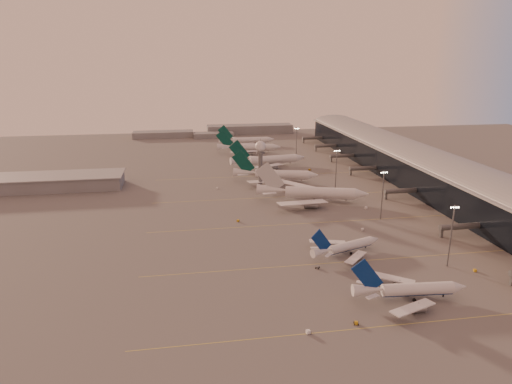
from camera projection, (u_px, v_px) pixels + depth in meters
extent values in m
plane|color=#585555|center=(303.00, 277.00, 168.45)|extent=(700.00, 700.00, 0.00)
cube|color=gold|center=(427.00, 322.00, 140.01)|extent=(180.00, 0.25, 0.02)
cube|color=gold|center=(369.00, 260.00, 182.58)|extent=(180.00, 0.25, 0.02)
cube|color=gold|center=(333.00, 222.00, 225.14)|extent=(180.00, 0.25, 0.02)
cube|color=gold|center=(308.00, 196.00, 267.70)|extent=(180.00, 0.25, 0.02)
cube|color=gold|center=(289.00, 175.00, 315.00)|extent=(180.00, 0.25, 0.02)
cube|color=black|center=(424.00, 171.00, 286.75)|extent=(36.00, 360.00, 18.00)
cylinder|color=gray|center=(426.00, 157.00, 284.18)|extent=(10.08, 360.00, 10.08)
cube|color=gray|center=(426.00, 157.00, 284.13)|extent=(40.00, 362.00, 0.80)
cube|color=#56595E|center=(512.00, 280.00, 162.01)|extent=(1.20, 1.20, 4.40)
cylinder|color=#56595E|center=(462.00, 226.00, 206.42)|extent=(22.00, 2.80, 2.80)
cube|color=#56595E|center=(441.00, 232.00, 205.52)|extent=(1.20, 1.20, 4.40)
cylinder|color=#56595E|center=(403.00, 191.00, 261.28)|extent=(22.00, 2.80, 2.80)
cube|color=#56595E|center=(386.00, 195.00, 260.38)|extent=(1.20, 1.20, 4.40)
cylinder|color=#56595E|center=(365.00, 168.00, 314.25)|extent=(22.00, 2.80, 2.80)
cube|color=#56595E|center=(351.00, 172.00, 313.35)|extent=(1.20, 1.20, 4.40)
cylinder|color=#56595E|center=(344.00, 156.00, 353.98)|extent=(22.00, 2.80, 2.80)
cube|color=#56595E|center=(331.00, 159.00, 353.07)|extent=(1.20, 1.20, 4.40)
cylinder|color=#56595E|center=(327.00, 146.00, 393.70)|extent=(22.00, 2.80, 2.80)
cube|color=#56595E|center=(316.00, 149.00, 392.80)|extent=(1.20, 1.20, 4.40)
cylinder|color=#56595E|center=(314.00, 138.00, 431.54)|extent=(22.00, 2.80, 2.80)
cube|color=#56595E|center=(304.00, 141.00, 430.64)|extent=(1.20, 1.20, 4.40)
cube|color=slate|center=(55.00, 182.00, 281.05)|extent=(80.00, 25.00, 8.00)
cube|color=gray|center=(55.00, 176.00, 279.86)|extent=(82.00, 27.00, 0.60)
cylinder|color=#56595E|center=(260.00, 171.00, 279.60)|extent=(2.60, 2.60, 22.00)
cylinder|color=#56595E|center=(260.00, 153.00, 276.33)|extent=(5.20, 5.20, 1.20)
sphere|color=silver|center=(260.00, 146.00, 275.22)|extent=(6.40, 6.40, 6.40)
cylinder|color=#56595E|center=(260.00, 140.00, 274.16)|extent=(0.16, 0.16, 2.00)
cylinder|color=#56595E|center=(451.00, 236.00, 173.92)|extent=(0.56, 0.56, 25.00)
cube|color=#56595E|center=(455.00, 206.00, 170.50)|extent=(3.60, 0.25, 0.25)
sphere|color=#FFEABF|center=(451.00, 208.00, 170.38)|extent=(0.56, 0.56, 0.56)
sphere|color=#FFEABF|center=(453.00, 207.00, 170.54)|extent=(0.56, 0.56, 0.56)
sphere|color=#FFEABF|center=(456.00, 207.00, 170.69)|extent=(0.56, 0.56, 0.56)
sphere|color=#FFEABF|center=(458.00, 207.00, 170.85)|extent=(0.56, 0.56, 0.56)
cylinder|color=#56595E|center=(382.00, 195.00, 225.48)|extent=(0.56, 0.56, 25.00)
cube|color=#56595E|center=(384.00, 172.00, 222.06)|extent=(3.60, 0.25, 0.25)
sphere|color=#FFEABF|center=(381.00, 173.00, 221.94)|extent=(0.56, 0.56, 0.56)
sphere|color=#FFEABF|center=(383.00, 173.00, 222.09)|extent=(0.56, 0.56, 0.56)
sphere|color=#FFEABF|center=(385.00, 172.00, 222.25)|extent=(0.56, 0.56, 0.56)
sphere|color=#FFEABF|center=(387.00, 172.00, 222.41)|extent=(0.56, 0.56, 0.56)
cylinder|color=#56595E|center=(336.00, 170.00, 276.72)|extent=(0.56, 0.56, 25.00)
cube|color=#56595E|center=(337.00, 150.00, 273.30)|extent=(3.60, 0.25, 0.25)
sphere|color=#FFEABF|center=(335.00, 151.00, 273.18)|extent=(0.56, 0.56, 0.56)
sphere|color=#FFEABF|center=(336.00, 151.00, 273.34)|extent=(0.56, 0.56, 0.56)
sphere|color=#FFEABF|center=(338.00, 151.00, 273.50)|extent=(0.56, 0.56, 0.56)
sphere|color=#FFEABF|center=(339.00, 151.00, 273.65)|extent=(0.56, 0.56, 0.56)
cylinder|color=#56595E|center=(296.00, 143.00, 361.54)|extent=(0.56, 0.56, 25.00)
cube|color=#56595E|center=(297.00, 128.00, 358.12)|extent=(3.60, 0.25, 0.25)
sphere|color=#FFEABF|center=(295.00, 129.00, 358.00)|extent=(0.56, 0.56, 0.56)
sphere|color=#FFEABF|center=(296.00, 129.00, 358.16)|extent=(0.56, 0.56, 0.56)
sphere|color=#FFEABF|center=(297.00, 129.00, 358.31)|extent=(0.56, 0.56, 0.56)
sphere|color=#FFEABF|center=(299.00, 128.00, 358.47)|extent=(0.56, 0.56, 0.56)
cube|color=slate|center=(163.00, 134.00, 460.94)|extent=(60.00, 18.00, 6.00)
cube|color=slate|center=(250.00, 129.00, 483.98)|extent=(90.00, 20.00, 9.00)
cube|color=slate|center=(213.00, 135.00, 459.40)|extent=(40.00, 15.00, 5.00)
cylinder|color=silver|center=(418.00, 290.00, 152.15)|extent=(24.45, 5.97, 4.12)
cylinder|color=navy|center=(417.00, 293.00, 152.41)|extent=(23.88, 4.78, 2.97)
cone|color=silver|center=(459.00, 289.00, 153.34)|extent=(4.99, 4.47, 4.12)
cone|color=silver|center=(367.00, 291.00, 150.58)|extent=(10.44, 4.89, 4.12)
cube|color=silver|center=(413.00, 309.00, 142.18)|extent=(17.67, 10.72, 1.30)
cylinder|color=gray|center=(418.00, 310.00, 145.25)|extent=(4.88, 3.03, 2.68)
cube|color=gray|center=(418.00, 307.00, 144.92)|extent=(0.35, 0.30, 1.65)
cube|color=silver|center=(389.00, 279.00, 161.55)|extent=(16.96, 12.81, 1.30)
cylinder|color=gray|center=(399.00, 287.00, 160.04)|extent=(4.88, 3.03, 2.68)
cube|color=gray|center=(399.00, 284.00, 159.71)|extent=(0.35, 0.30, 1.65)
cube|color=navy|center=(367.00, 277.00, 149.09)|extent=(11.31, 1.25, 12.28)
cube|color=silver|center=(372.00, 298.00, 146.08)|extent=(5.00, 3.36, 0.27)
cube|color=silver|center=(363.00, 284.00, 155.03)|extent=(4.93, 3.89, 0.27)
cylinder|color=black|center=(443.00, 297.00, 153.71)|extent=(0.54, 0.54, 1.08)
cylinder|color=black|center=(408.00, 294.00, 155.05)|extent=(1.23, 0.63, 1.19)
cylinder|color=black|center=(414.00, 302.00, 150.50)|extent=(1.23, 0.63, 1.19)
cylinder|color=silver|center=(351.00, 246.00, 188.47)|extent=(21.28, 10.59, 3.63)
cylinder|color=navy|center=(351.00, 248.00, 188.70)|extent=(20.53, 9.49, 2.61)
cone|color=silver|center=(374.00, 241.00, 194.38)|extent=(5.10, 4.80, 3.63)
cone|color=silver|center=(322.00, 253.00, 181.31)|extent=(9.63, 6.42, 3.63)
cube|color=silver|center=(356.00, 258.00, 178.74)|extent=(13.01, 13.80, 1.14)
cylinder|color=gray|center=(357.00, 259.00, 182.18)|extent=(4.68, 3.61, 2.36)
cube|color=gray|center=(357.00, 257.00, 181.89)|extent=(0.35, 0.32, 1.45)
cube|color=silver|center=(328.00, 243.00, 193.70)|extent=(15.76, 5.76, 1.14)
cylinder|color=gray|center=(335.00, 247.00, 193.61)|extent=(4.68, 3.61, 2.36)
cube|color=gray|center=(335.00, 245.00, 193.32)|extent=(0.35, 0.32, 1.45)
cube|color=navy|center=(321.00, 242.00, 179.82)|extent=(9.48, 3.67, 10.81)
cube|color=silver|center=(328.00, 256.00, 177.84)|extent=(3.99, 4.03, 0.24)
cube|color=silver|center=(316.00, 249.00, 184.75)|extent=(4.27, 1.99, 0.24)
cylinder|color=black|center=(366.00, 248.00, 192.94)|extent=(0.48, 0.48, 0.95)
cylinder|color=black|center=(344.00, 251.00, 190.12)|extent=(1.15, 0.80, 1.05)
cylinder|color=black|center=(351.00, 254.00, 186.60)|extent=(1.15, 0.80, 1.05)
cylinder|color=silver|center=(320.00, 195.00, 254.91)|extent=(38.62, 16.27, 6.01)
cylinder|color=silver|center=(320.00, 197.00, 255.30)|extent=(37.42, 14.45, 4.32)
cone|color=silver|center=(361.00, 196.00, 252.42)|extent=(8.80, 7.81, 6.01)
cone|color=silver|center=(271.00, 192.00, 257.66)|extent=(17.15, 10.18, 6.01)
cube|color=silver|center=(302.00, 205.00, 241.00)|extent=(28.32, 12.06, 1.78)
cylinder|color=gray|center=(311.00, 207.00, 244.79)|extent=(8.22, 5.79, 3.90)
cube|color=gray|center=(311.00, 205.00, 244.40)|extent=(0.35, 0.31, 2.40)
cube|color=silver|center=(303.00, 188.00, 271.45)|extent=(24.33, 23.72, 1.78)
cylinder|color=gray|center=(311.00, 194.00, 268.04)|extent=(8.22, 5.79, 3.90)
cube|color=gray|center=(311.00, 192.00, 267.65)|extent=(0.35, 0.31, 2.40)
cube|color=#AEB1B6|center=(270.00, 180.00, 255.72)|extent=(16.11, 4.87, 17.83)
cube|color=silver|center=(270.00, 195.00, 250.56)|extent=(7.82, 4.06, 0.24)
cube|color=silver|center=(272.00, 188.00, 264.74)|extent=(7.40, 7.04, 0.24)
cylinder|color=black|center=(346.00, 202.00, 254.38)|extent=(0.48, 0.48, 0.97)
cylinder|color=black|center=(314.00, 200.00, 258.31)|extent=(1.16, 0.76, 1.07)
cylinder|color=black|center=(314.00, 202.00, 254.25)|extent=(1.16, 0.76, 1.07)
cylinder|color=silver|center=(281.00, 176.00, 296.29)|extent=(34.43, 14.29, 5.51)
cylinder|color=silver|center=(281.00, 178.00, 296.65)|extent=(33.37, 12.63, 3.97)
cone|color=silver|center=(313.00, 177.00, 294.29)|extent=(7.83, 7.06, 5.51)
cone|color=silver|center=(244.00, 174.00, 298.48)|extent=(15.28, 9.08, 5.51)
cube|color=silver|center=(267.00, 183.00, 283.68)|extent=(25.48, 11.10, 1.63)
cylinder|color=gray|center=(274.00, 185.00, 287.16)|extent=(7.33, 5.20, 3.58)
cube|color=gray|center=(274.00, 183.00, 286.79)|extent=(0.34, 0.30, 2.21)
cube|color=silver|center=(270.00, 172.00, 311.11)|extent=(22.03, 21.19, 1.63)
cylinder|color=gray|center=(276.00, 176.00, 308.10)|extent=(7.33, 5.20, 3.58)
cube|color=gray|center=(276.00, 174.00, 307.73)|extent=(0.34, 0.30, 2.21)
cube|color=#063830|center=(243.00, 164.00, 296.67)|extent=(14.72, 4.30, 16.32)
cube|color=silver|center=(243.00, 176.00, 292.15)|extent=(6.96, 3.68, 0.24)
cube|color=silver|center=(245.00, 171.00, 304.77)|extent=(6.61, 6.23, 0.24)
cylinder|color=black|center=(301.00, 182.00, 295.99)|extent=(0.48, 0.48, 0.95)
cylinder|color=black|center=(277.00, 180.00, 299.52)|extent=(1.13, 0.73, 1.05)
cylinder|color=black|center=(277.00, 182.00, 295.53)|extent=(1.13, 0.73, 1.05)
cylinder|color=silver|center=(273.00, 161.00, 338.48)|extent=(36.16, 10.82, 5.76)
cylinder|color=silver|center=(273.00, 163.00, 338.85)|extent=(35.22, 9.12, 4.15)
cone|color=silver|center=(300.00, 159.00, 344.65)|extent=(7.66, 6.69, 5.76)
cone|color=silver|center=(241.00, 162.00, 330.93)|extent=(15.64, 7.85, 5.76)
cube|color=silver|center=(269.00, 167.00, 322.50)|extent=(24.45, 20.17, 1.70)
cylinder|color=gray|center=(273.00, 169.00, 327.68)|extent=(7.37, 4.70, 3.74)
cube|color=gray|center=(273.00, 167.00, 327.29)|extent=(0.33, 0.29, 2.30)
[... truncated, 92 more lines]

